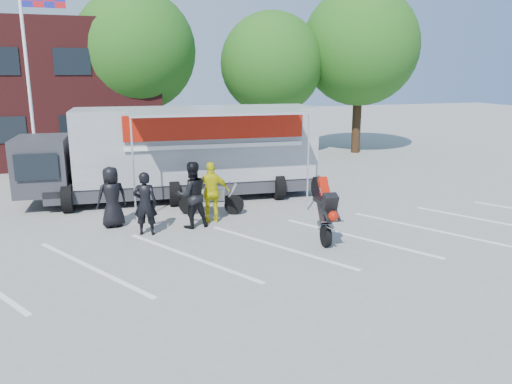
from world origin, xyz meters
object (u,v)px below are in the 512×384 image
stunt_bike_rider (318,239)px  transporter_truck (185,198)px  flagpole (33,58)px  spectator_leather_a (112,197)px  tree_right (360,47)px  parked_motorcycle (212,214)px  spectator_hivis (212,192)px  tree_left (135,51)px  spectator_leather_b (145,204)px  tree_mid (271,64)px  spectator_leather_c (192,195)px

stunt_bike_rider → transporter_truck: bearing=121.5°
flagpole → spectator_leather_a: size_ratio=4.32×
transporter_truck → spectator_leather_a: 3.99m
tree_right → parked_motorcycle: bearing=-137.5°
spectator_hivis → transporter_truck: bearing=-76.3°
tree_left → spectator_leather_a: size_ratio=4.67×
parked_motorcycle → spectator_leather_b: spectator_leather_b is taller
flagpole → parked_motorcycle: flagpole is taller
flagpole → transporter_truck: 7.70m
tree_mid → parked_motorcycle: size_ratio=3.53×
tree_right → parked_motorcycle: size_ratio=4.19×
tree_left → spectator_leather_b: bearing=-94.7°
tree_mid → spectator_hivis: bearing=-118.0°
transporter_truck → spectator_hivis: spectator_hivis is taller
stunt_bike_rider → spectator_leather_c: spectator_leather_c is taller
flagpole → stunt_bike_rider: flagpole is taller
spectator_hivis → parked_motorcycle: bearing=-92.7°
flagpole → transporter_truck: bearing=-30.9°
flagpole → tree_mid: flagpole is taller
spectator_leather_a → transporter_truck: bearing=-149.9°
spectator_hivis → flagpole: bearing=-41.0°
tree_mid → parked_motorcycle: tree_mid is taller
transporter_truck → spectator_hivis: bearing=-81.2°
tree_right → transporter_truck: 14.74m
flagpole → tree_mid: bearing=24.0°
stunt_bike_rider → spectator_leather_b: (-4.52, 1.90, 0.92)m
spectator_leather_b → tree_right: bearing=-121.7°
transporter_truck → spectator_leather_a: (-2.68, -2.80, 0.93)m
parked_motorcycle → spectator_hivis: bearing=-172.5°
flagpole → tree_mid: 12.31m
tree_right → spectator_leather_b: size_ratio=4.95×
transporter_truck → spectator_leather_b: (-1.81, -3.87, 0.92)m
tree_mid → spectator_leather_b: size_ratio=4.16×
parked_motorcycle → stunt_bike_rider: stunt_bike_rider is taller
stunt_bike_rider → spectator_hivis: spectator_hivis is taller
tree_mid → tree_right: (5.00, -0.50, 0.93)m
tree_left → spectator_hivis: tree_left is taller
tree_right → spectator_leather_c: size_ratio=4.56×
tree_left → spectator_leather_c: size_ratio=4.32×
spectator_leather_a → spectator_leather_c: (2.27, -0.78, 0.07)m
spectator_leather_a → spectator_leather_c: 2.40m
tree_right → parked_motorcycle: 15.79m
transporter_truck → parked_motorcycle: size_ratio=4.79×
parked_motorcycle → spectator_leather_a: size_ratio=1.18×
spectator_leather_c → transporter_truck: bearing=-104.0°
parked_motorcycle → tree_mid: bearing=-10.1°
tree_right → spectator_leather_a: size_ratio=4.93×
parked_motorcycle → stunt_bike_rider: 4.06m
flagpole → parked_motorcycle: (5.44, -5.40, -5.05)m
tree_mid → stunt_bike_rider: (-3.54, -13.76, -4.94)m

